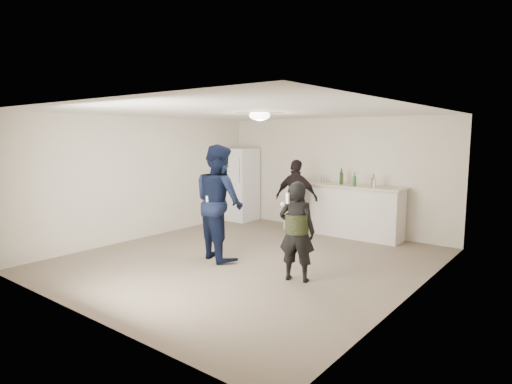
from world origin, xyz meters
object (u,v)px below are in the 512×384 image
Objects in this scene: fridge at (240,184)px; man at (219,202)px; woman at (297,231)px; counter at (341,210)px; shaker at (322,179)px; spectator at (296,198)px.

man is at bearing -55.99° from fridge.
man is at bearing -21.80° from woman.
counter is 1.44× the size of fridge.
fridge is 2.29m from shaker.
shaker is at bearing -83.60° from woman.
woman is 0.91× the size of spectator.
spectator is at bearing -74.40° from man.
shaker is at bearing 2.48° from fridge.
man is 2.26m from spectator.
woman is at bearing -166.35° from man.
spectator is at bearing -73.96° from woman.
fridge is 10.59× the size of shaker.
man is 1.69m from woman.
counter is 2.78m from fridge.
counter is 3.07m from man.
shaker is at bearing -77.97° from man.
man reaches higher than fridge.
counter is 1.01m from spectator.
man is at bearing -96.65° from shaker.
fridge is at bearing -178.54° from counter.
woman is (1.67, -0.15, -0.25)m from man.
fridge reaches higher than counter.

